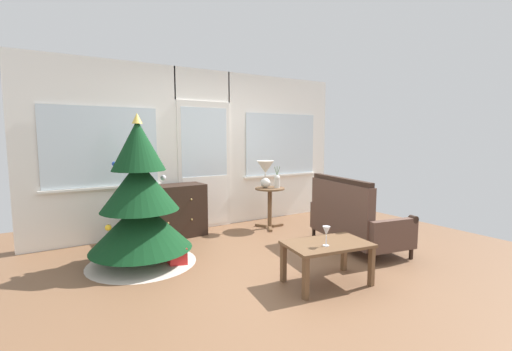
{
  "coord_description": "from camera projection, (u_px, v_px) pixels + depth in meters",
  "views": [
    {
      "loc": [
        -2.28,
        -3.18,
        1.49
      ],
      "look_at": [
        0.05,
        0.55,
        1.0
      ],
      "focal_mm": 24.53,
      "sensor_mm": 36.0,
      "label": 1
    }
  ],
  "objects": [
    {
      "name": "wine_glass",
      "position": [
        326.0,
        232.0,
        3.4
      ],
      "size": [
        0.08,
        0.08,
        0.2
      ],
      "color": "silver",
      "rests_on": "coffee_table"
    },
    {
      "name": "christmas_tree",
      "position": [
        140.0,
        207.0,
        4.07
      ],
      "size": [
        1.26,
        1.26,
        1.76
      ],
      "color": "#4C331E",
      "rests_on": "ground"
    },
    {
      "name": "table_lamp",
      "position": [
        265.0,
        170.0,
        5.63
      ],
      "size": [
        0.28,
        0.28,
        0.44
      ],
      "color": "silver",
      "rests_on": "side_table"
    },
    {
      "name": "back_wall_with_door",
      "position": [
        203.0,
        150.0,
        5.66
      ],
      "size": [
        5.2,
        0.14,
        2.55
      ],
      "color": "white",
      "rests_on": "ground"
    },
    {
      "name": "dresser_cabinet",
      "position": [
        174.0,
        211.0,
        5.19
      ],
      "size": [
        0.92,
        0.48,
        0.78
      ],
      "color": "black",
      "rests_on": "ground"
    },
    {
      "name": "ground_plane",
      "position": [
        277.0,
        266.0,
        4.04
      ],
      "size": [
        6.76,
        6.76,
        0.0
      ],
      "primitive_type": "plane",
      "color": "brown"
    },
    {
      "name": "coffee_table",
      "position": [
        327.0,
        249.0,
        3.52
      ],
      "size": [
        0.91,
        0.64,
        0.43
      ],
      "color": "brown",
      "rests_on": "ground"
    },
    {
      "name": "side_table",
      "position": [
        270.0,
        199.0,
        5.68
      ],
      "size": [
        0.5,
        0.48,
        0.66
      ],
      "color": "brown",
      "rests_on": "ground"
    },
    {
      "name": "flower_vase",
      "position": [
        277.0,
        181.0,
        5.65
      ],
      "size": [
        0.11,
        0.1,
        0.35
      ],
      "color": "beige",
      "rests_on": "side_table"
    },
    {
      "name": "settee_sofa",
      "position": [
        352.0,
        220.0,
        4.67
      ],
      "size": [
        0.92,
        1.49,
        0.96
      ],
      "color": "black",
      "rests_on": "ground"
    },
    {
      "name": "gift_box",
      "position": [
        176.0,
        256.0,
        4.06
      ],
      "size": [
        0.21,
        0.19,
        0.21
      ],
      "primitive_type": "cube",
      "color": "red",
      "rests_on": "ground"
    }
  ]
}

